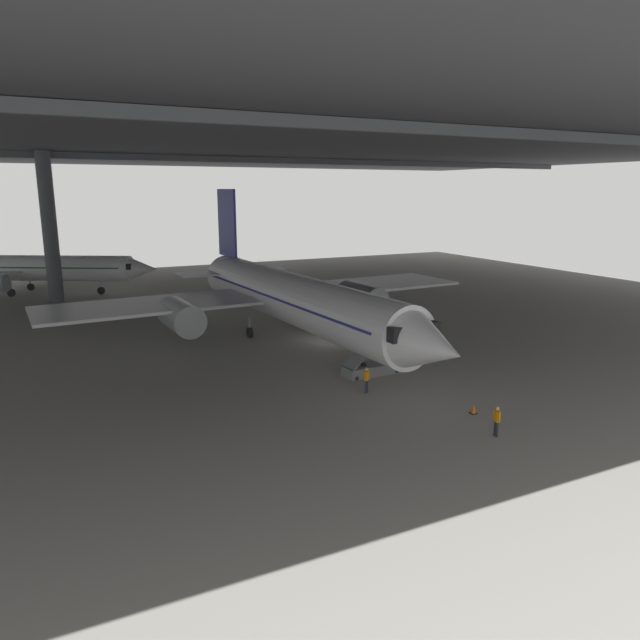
# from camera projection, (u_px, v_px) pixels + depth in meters

# --- Properties ---
(ground_plane) EXTENTS (110.00, 110.00, 0.00)m
(ground_plane) POSITION_uv_depth(u_px,v_px,m) (317.00, 342.00, 48.41)
(ground_plane) COLOR gray
(hangar_structure) EXTENTS (121.00, 99.00, 17.78)m
(hangar_structure) POSITION_uv_depth(u_px,v_px,m) (255.00, 141.00, 56.70)
(hangar_structure) COLOR #4C4F54
(hangar_structure) RESTS_ON ground_plane
(airplane_main) EXTENTS (39.25, 40.65, 12.54)m
(airplane_main) POSITION_uv_depth(u_px,v_px,m) (289.00, 297.00, 48.45)
(airplane_main) COLOR white
(airplane_main) RESTS_ON ground_plane
(boarding_stairs) EXTENTS (4.50, 1.74, 4.88)m
(boarding_stairs) POSITION_uv_depth(u_px,v_px,m) (372.00, 363.00, 39.91)
(boarding_stairs) COLOR slate
(boarding_stairs) RESTS_ON ground_plane
(crew_worker_near_nose) EXTENTS (0.30, 0.54, 1.63)m
(crew_worker_near_nose) POSITION_uv_depth(u_px,v_px,m) (497.00, 419.00, 29.69)
(crew_worker_near_nose) COLOR #232838
(crew_worker_near_nose) RESTS_ON ground_plane
(crew_worker_by_stairs) EXTENTS (0.47, 0.39, 1.66)m
(crew_worker_by_stairs) POSITION_uv_depth(u_px,v_px,m) (367.00, 378.00, 36.07)
(crew_worker_by_stairs) COLOR #232838
(crew_worker_by_stairs) RESTS_ON ground_plane
(airplane_distant) EXTENTS (27.90, 28.21, 9.82)m
(airplane_distant) POSITION_uv_depth(u_px,v_px,m) (32.00, 268.00, 70.60)
(airplane_distant) COLOR white
(airplane_distant) RESTS_ON ground_plane
(traffic_cone_orange) EXTENTS (0.36, 0.36, 0.60)m
(traffic_cone_orange) POSITION_uv_depth(u_px,v_px,m) (474.00, 409.00, 32.87)
(traffic_cone_orange) COLOR black
(traffic_cone_orange) RESTS_ON ground_plane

